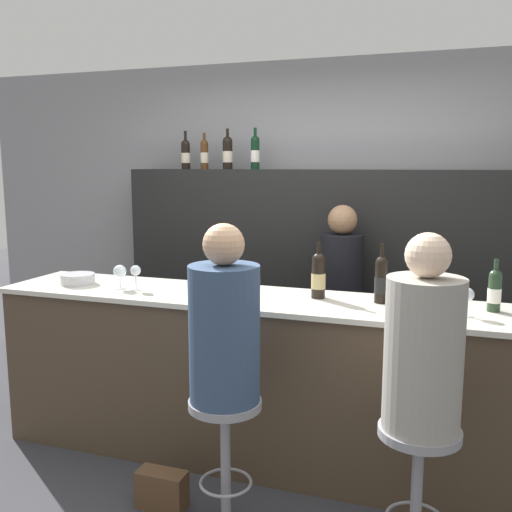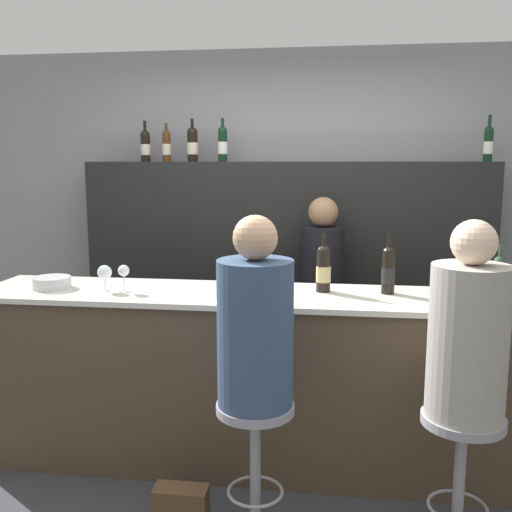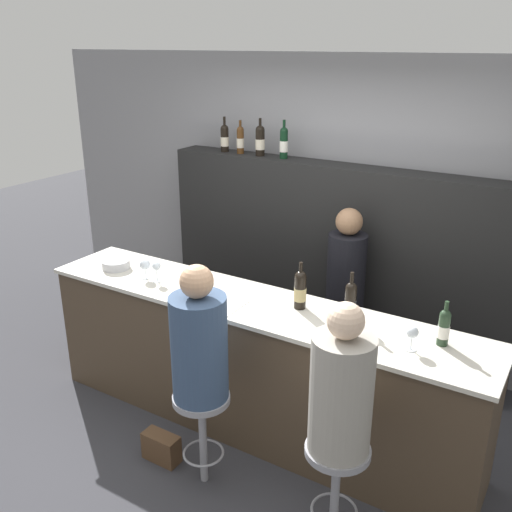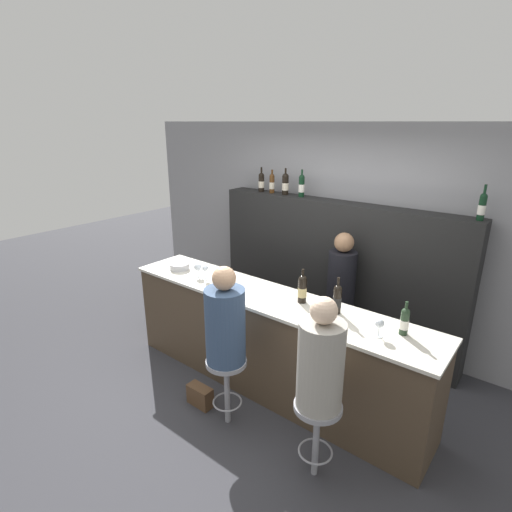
{
  "view_description": "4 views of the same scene",
  "coord_description": "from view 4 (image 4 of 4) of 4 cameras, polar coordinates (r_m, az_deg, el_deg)",
  "views": [
    {
      "loc": [
        1.02,
        -2.78,
        1.77
      ],
      "look_at": [
        -0.05,
        0.33,
        1.24
      ],
      "focal_mm": 40.0,
      "sensor_mm": 36.0,
      "label": 1
    },
    {
      "loc": [
        0.36,
        -2.78,
        1.72
      ],
      "look_at": [
        -0.06,
        0.34,
        1.21
      ],
      "focal_mm": 40.0,
      "sensor_mm": 36.0,
      "label": 2
    },
    {
      "loc": [
        1.87,
        -2.7,
        2.68
      ],
      "look_at": [
        0.01,
        0.32,
        1.34
      ],
      "focal_mm": 40.0,
      "sensor_mm": 36.0,
      "label": 3
    },
    {
      "loc": [
        2.09,
        -2.52,
        2.6
      ],
      "look_at": [
        -0.24,
        0.39,
        1.34
      ],
      "focal_mm": 28.0,
      "sensor_mm": 36.0,
      "label": 4
    }
  ],
  "objects": [
    {
      "name": "bar_counter",
      "position": [
        4.08,
        1.79,
        -12.24
      ],
      "size": [
        3.28,
        0.62,
        1.01
      ],
      "color": "#473828",
      "rests_on": "ground_plane"
    },
    {
      "name": "bar_stool_left",
      "position": [
        3.65,
        -4.22,
        -16.49
      ],
      "size": [
        0.36,
        0.36,
        0.64
      ],
      "color": "gray",
      "rests_on": "ground_plane"
    },
    {
      "name": "wine_bottle_backbar_0",
      "position": [
        5.24,
        0.78,
        10.54
      ],
      "size": [
        0.08,
        0.08,
        0.31
      ],
      "color": "black",
      "rests_on": "back_bar_cabinet"
    },
    {
      "name": "wine_bottle_backbar_1",
      "position": [
        5.14,
        2.29,
        10.36
      ],
      "size": [
        0.07,
        0.07,
        0.29
      ],
      "color": "#4C2D14",
      "rests_on": "back_bar_cabinet"
    },
    {
      "name": "ground_plane",
      "position": [
        4.18,
        -0.83,
        -19.81
      ],
      "size": [
        16.0,
        16.0,
        0.0
      ],
      "primitive_type": "plane",
      "color": "#333338"
    },
    {
      "name": "handbag",
      "position": [
        4.09,
        -7.99,
        -19.16
      ],
      "size": [
        0.26,
        0.12,
        0.2
      ],
      "color": "#513823",
      "rests_on": "ground_plane"
    },
    {
      "name": "wine_bottle_counter_2",
      "position": [
        3.36,
        20.46,
        -8.68
      ],
      "size": [
        0.07,
        0.07,
        0.28
      ],
      "color": "#233823",
      "rests_on": "bar_counter"
    },
    {
      "name": "wine_bottle_backbar_3",
      "position": [
        4.89,
        6.53,
        9.97
      ],
      "size": [
        0.07,
        0.07,
        0.33
      ],
      "color": "black",
      "rests_on": "back_bar_cabinet"
    },
    {
      "name": "wine_bottle_backbar_4",
      "position": [
        4.21,
        29.59,
        6.19
      ],
      "size": [
        0.07,
        0.07,
        0.33
      ],
      "color": "black",
      "rests_on": "back_bar_cabinet"
    },
    {
      "name": "guest_seated_right",
      "position": [
        2.92,
        9.24,
        -14.55
      ],
      "size": [
        0.33,
        0.33,
        0.85
      ],
      "color": "gray",
      "rests_on": "bar_stool_right"
    },
    {
      "name": "wall_back",
      "position": [
        4.97,
        12.43,
        3.06
      ],
      "size": [
        6.4,
        0.05,
        2.6
      ],
      "color": "gray",
      "rests_on": "ground_plane"
    },
    {
      "name": "back_bar_cabinet",
      "position": [
        4.91,
        10.9,
        -2.35
      ],
      "size": [
        3.08,
        0.28,
        1.73
      ],
      "color": "black",
      "rests_on": "ground_plane"
    },
    {
      "name": "wine_bottle_counter_0",
      "position": [
        3.7,
        6.63,
        -4.66
      ],
      "size": [
        0.08,
        0.08,
        0.33
      ],
      "color": "black",
      "rests_on": "bar_counter"
    },
    {
      "name": "metal_bowl",
      "position": [
        4.6,
        -10.87,
        -1.45
      ],
      "size": [
        0.22,
        0.22,
        0.07
      ],
      "color": "#B7B7BC",
      "rests_on": "bar_counter"
    },
    {
      "name": "wine_bottle_backbar_2",
      "position": [
        5.02,
        4.22,
        10.24
      ],
      "size": [
        0.08,
        0.08,
        0.32
      ],
      "color": "black",
      "rests_on": "back_bar_cabinet"
    },
    {
      "name": "wine_bottle_counter_1",
      "position": [
        3.54,
        11.53,
        -6.02
      ],
      "size": [
        0.07,
        0.07,
        0.33
      ],
      "color": "black",
      "rests_on": "bar_counter"
    },
    {
      "name": "bar_stool_right",
      "position": [
        3.22,
        8.73,
        -22.18
      ],
      "size": [
        0.36,
        0.36,
        0.64
      ],
      "color": "gray",
      "rests_on": "ground_plane"
    },
    {
      "name": "guest_seated_left",
      "position": [
        3.38,
        -4.43,
        -9.35
      ],
      "size": [
        0.34,
        0.34,
        0.86
      ],
      "color": "#334766",
      "rests_on": "bar_stool_left"
    },
    {
      "name": "wine_glass_2",
      "position": [
        3.26,
        17.23,
        -9.26
      ],
      "size": [
        0.07,
        0.07,
        0.15
      ],
      "color": "silver",
      "rests_on": "bar_counter"
    },
    {
      "name": "bartender",
      "position": [
        4.56,
        11.87,
        -6.45
      ],
      "size": [
        0.31,
        0.31,
        1.49
      ],
      "color": "black",
      "rests_on": "ground_plane"
    },
    {
      "name": "wine_glass_0",
      "position": [
        4.32,
        -8.32,
        -1.63
      ],
      "size": [
        0.08,
        0.08,
        0.15
      ],
      "color": "silver",
      "rests_on": "bar_counter"
    },
    {
      "name": "tasting_menu",
      "position": [
        3.81,
        -0.98,
        -5.96
      ],
      "size": [
        0.21,
        0.3,
        0.0
      ],
      "color": "white",
      "rests_on": "bar_counter"
    },
    {
      "name": "wine_glass_1",
      "position": [
        4.24,
        -7.28,
        -1.88
      ],
      "size": [
        0.07,
        0.07,
        0.15
      ],
      "color": "silver",
      "rests_on": "bar_counter"
    }
  ]
}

